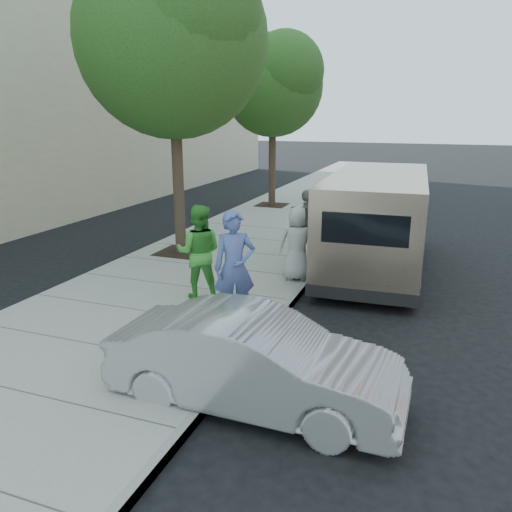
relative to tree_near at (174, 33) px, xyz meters
name	(u,v)px	position (x,y,z in m)	size (l,w,h in m)	color
ground	(224,298)	(2.25, -2.40, -5.55)	(120.00, 120.00, 0.00)	black
sidewalk	(181,289)	(1.25, -2.40, -5.47)	(5.00, 60.00, 0.15)	gray
curb_face	(290,303)	(3.69, -2.40, -5.47)	(0.12, 60.00, 0.16)	gray
tree_near	(174,33)	(0.00, 0.00, 0.00)	(4.62, 4.60, 7.53)	black
tree_far	(274,81)	(0.00, 7.60, -0.66)	(3.92, 3.80, 6.49)	black
parking_meter	(298,227)	(3.42, -0.90, -4.25)	(0.34, 0.18, 1.58)	gray
van	(377,220)	(4.91, 0.76, -4.30)	(2.39, 6.42, 2.35)	#C7A98F
sedan	(255,362)	(4.25, -5.90, -4.91)	(1.34, 3.84, 1.26)	#9C9DA3
person_officer	(234,268)	(3.08, -3.76, -4.40)	(0.73, 0.48, 1.99)	#4C5FA2
person_green_shirt	(199,252)	(1.95, -2.88, -4.46)	(0.91, 0.71, 1.88)	green
person_gray_shirt	(297,244)	(3.45, -1.12, -4.58)	(0.80, 0.52, 1.64)	#ADAEB0
person_striped_polo	(308,229)	(3.45, -0.20, -4.46)	(1.10, 0.46, 1.88)	gray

